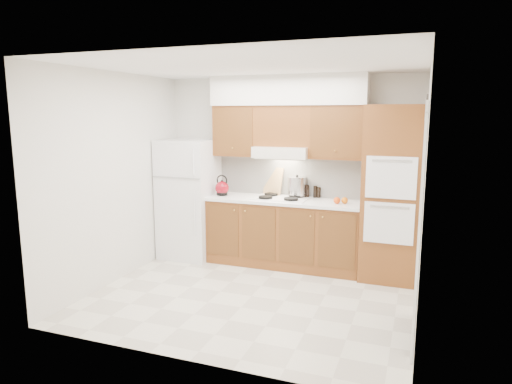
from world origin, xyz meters
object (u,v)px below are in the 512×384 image
oven_cabinet (392,194)px  stock_pot (297,186)px  fridge (189,199)px  kettle (222,188)px

oven_cabinet → stock_pot: (-1.28, 0.20, -0.00)m
fridge → stock_pot: bearing=8.4°
kettle → fridge: bearing=-159.9°
oven_cabinet → stock_pot: bearing=171.3°
kettle → oven_cabinet: bearing=20.0°
fridge → kettle: 0.56m
stock_pot → oven_cabinet: bearing=-8.7°
oven_cabinet → stock_pot: size_ratio=8.79×
stock_pot → fridge: bearing=-171.6°
oven_cabinet → fridge: bearing=-179.3°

